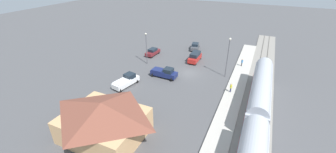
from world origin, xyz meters
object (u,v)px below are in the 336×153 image
(pickup_navy, at_px, (164,73))
(light_pole_near_platform, at_px, (228,53))
(pedestrian_waiting_far, at_px, (242,62))
(light_pole_lot_center, at_px, (146,45))
(pedestrian_on_platform, at_px, (231,87))
(sedan_charcoal, at_px, (195,46))
(pickup_white, at_px, (126,81))
(suv_red, at_px, (195,57))
(station_building, at_px, (104,119))
(sedan_maroon, at_px, (153,52))

(pickup_navy, height_order, light_pole_near_platform, light_pole_near_platform)
(pedestrian_waiting_far, distance_m, light_pole_lot_center, 21.61)
(pedestrian_on_platform, distance_m, sedan_charcoal, 22.56)
(light_pole_lot_center, bearing_deg, pickup_white, 97.86)
(pedestrian_on_platform, xyz_separation_m, pedestrian_waiting_far, (-0.29, -12.17, 0.00))
(sedan_charcoal, distance_m, light_pole_near_platform, 16.92)
(pedestrian_on_platform, height_order, pickup_white, pickup_white)
(suv_red, xyz_separation_m, light_pole_lot_center, (9.61, 5.90, 3.48))
(station_building, bearing_deg, sedan_charcoal, -91.00)
(pickup_navy, relative_size, sedan_maroon, 1.18)
(sedan_maroon, distance_m, light_pole_lot_center, 6.55)
(pedestrian_waiting_far, height_order, light_pole_near_platform, light_pole_near_platform)
(pickup_white, xyz_separation_m, pickup_navy, (-5.04, -6.09, 0.00))
(pedestrian_waiting_far, relative_size, sedan_maroon, 0.37)
(pedestrian_on_platform, xyz_separation_m, light_pole_lot_center, (19.82, -5.02, 3.35))
(sedan_charcoal, bearing_deg, light_pole_lot_center, 62.40)
(station_building, relative_size, pedestrian_waiting_far, 6.38)
(pickup_navy, height_order, light_pole_lot_center, light_pole_lot_center)
(pickup_white, xyz_separation_m, light_pole_near_platform, (-16.25, -11.49, 4.10))
(station_building, height_order, light_pole_near_platform, light_pole_near_platform)
(pedestrian_on_platform, bearing_deg, light_pole_lot_center, -14.21)
(sedan_charcoal, bearing_deg, sedan_maroon, 44.87)
(pedestrian_on_platform, relative_size, pickup_navy, 0.31)
(pickup_white, height_order, light_pole_lot_center, light_pole_lot_center)
(sedan_maroon, bearing_deg, suv_red, -176.36)
(pedestrian_on_platform, bearing_deg, suv_red, -46.91)
(pickup_white, relative_size, light_pole_near_platform, 0.69)
(station_building, relative_size, light_pole_lot_center, 1.49)
(pickup_white, bearing_deg, sedan_charcoal, -103.32)
(pickup_white, relative_size, sedan_charcoal, 1.19)
(pedestrian_waiting_far, distance_m, suv_red, 10.58)
(station_building, xyz_separation_m, pedestrian_waiting_far, (-13.63, -29.74, -1.46))
(pickup_white, bearing_deg, suv_red, -116.65)
(suv_red, bearing_deg, pickup_white, 63.35)
(suv_red, bearing_deg, light_pole_near_platform, 149.33)
(sedan_charcoal, relative_size, light_pole_lot_center, 0.65)
(station_building, relative_size, sedan_maroon, 2.36)
(pedestrian_waiting_far, xyz_separation_m, suv_red, (10.51, 1.25, -0.13))
(light_pole_near_platform, bearing_deg, pedestrian_waiting_far, -111.90)
(pickup_white, height_order, sedan_charcoal, pickup_white)
(pedestrian_waiting_far, relative_size, light_pole_near_platform, 0.21)
(pickup_navy, bearing_deg, station_building, 90.03)
(pedestrian_on_platform, distance_m, pickup_white, 19.16)
(station_building, bearing_deg, light_pole_lot_center, -73.98)
(pickup_navy, distance_m, sedan_maroon, 12.30)
(station_building, relative_size, light_pole_near_platform, 1.33)
(pedestrian_waiting_far, bearing_deg, sedan_maroon, 5.18)
(light_pole_near_platform, bearing_deg, station_building, 64.70)
(light_pole_near_platform, xyz_separation_m, light_pole_lot_center, (17.69, 1.11, -0.49))
(light_pole_near_platform, distance_m, light_pole_lot_center, 17.73)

